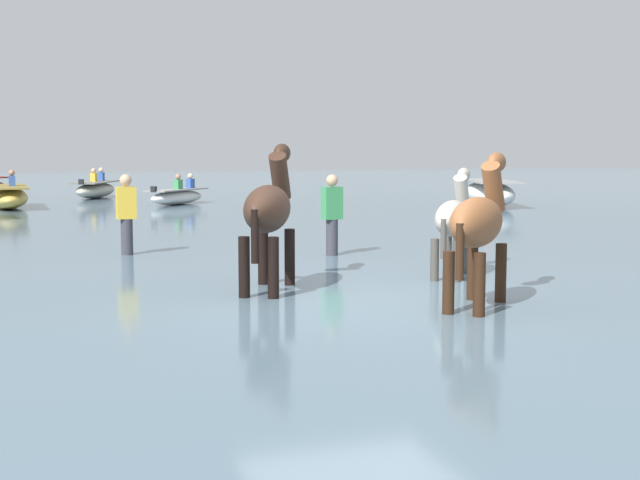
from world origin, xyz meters
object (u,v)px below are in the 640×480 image
boat_far_inshore (8,197)px  horse_flank_pinto (454,221)px  horse_lead_chestnut (478,226)px  boat_mid_outer (96,189)px  horse_trailing_dark_bay (269,213)px  boat_mid_channel (177,196)px  person_wading_mid (332,220)px  person_onlooker_right (127,220)px  boat_distant_west (489,193)px

boat_far_inshore → horse_flank_pinto: bearing=-70.2°
horse_lead_chestnut → boat_mid_outer: bearing=95.4°
horse_trailing_dark_bay → boat_mid_outer: bearing=90.8°
boat_mid_channel → person_wading_mid: size_ratio=1.51×
boat_far_inshore → horse_lead_chestnut: bearing=-74.7°
person_onlooker_right → boat_distant_west: bearing=36.1°
horse_flank_pinto → boat_mid_outer: horse_flank_pinto is taller
boat_mid_outer → person_wading_mid: 18.54m
boat_distant_west → horse_trailing_dark_bay: bearing=-129.4°
boat_mid_outer → boat_far_inshore: boat_far_inshore is taller
horse_lead_chestnut → boat_mid_outer: 23.51m
horse_lead_chestnut → horse_flank_pinto: bearing=68.9°
horse_flank_pinto → boat_distant_west: 15.06m
boat_far_inshore → boat_mid_outer: bearing=57.4°
boat_distant_west → boat_far_inshore: bearing=164.6°
person_onlooker_right → horse_trailing_dark_bay: bearing=-73.7°
horse_trailing_dark_bay → boat_mid_channel: (1.82, 16.96, -0.73)m
horse_trailing_dark_bay → boat_mid_outer: size_ratio=0.66×
boat_distant_west → horse_flank_pinto: bearing=-122.0°
boat_far_inshore → person_onlooker_right: 12.75m
boat_mid_channel → boat_distant_west: boat_distant_west is taller
horse_trailing_dark_bay → person_onlooker_right: size_ratio=1.31×
boat_mid_channel → boat_far_inshore: boat_far_inshore is taller
horse_lead_chestnut → boat_mid_channel: horse_lead_chestnut is taller
boat_far_inshore → person_onlooker_right: (1.95, -12.59, 0.26)m
boat_distant_west → person_wading_mid: (-8.76, -9.96, 0.20)m
person_onlooker_right → boat_far_inshore: bearing=98.8°
person_wading_mid → person_onlooker_right: bearing=159.3°
horse_flank_pinto → person_onlooker_right: size_ratio=1.09×
horse_trailing_dark_bay → horse_flank_pinto: 2.79m
horse_flank_pinto → boat_distant_west: size_ratio=0.43×
boat_far_inshore → person_onlooker_right: bearing=-81.2°
horse_trailing_dark_bay → person_wading_mid: horse_trailing_dark_bay is taller
boat_far_inshore → person_wading_mid: 14.76m
horse_flank_pinto → boat_distant_west: (7.98, 12.77, -0.39)m
horse_flank_pinto → person_wading_mid: (-0.79, 2.81, -0.19)m
person_onlooker_right → horse_lead_chestnut: bearing=-62.9°
boat_mid_channel → boat_distant_west: (8.92, -3.90, 0.14)m
horse_lead_chestnut → horse_trailing_dark_bay: (-1.92, 1.91, 0.07)m
horse_lead_chestnut → boat_far_inshore: (-5.13, 18.82, -0.59)m
person_wading_mid → boat_far_inshore: bearing=110.6°
horse_trailing_dark_bay → person_wading_mid: (1.98, 3.10, -0.39)m
horse_flank_pinto → person_wading_mid: size_ratio=1.09×
boat_mid_channel → boat_distant_west: bearing=-23.6°
boat_far_inshore → boat_distant_west: boat_distant_west is taller
boat_mid_outer → boat_far_inshore: (-2.92, -4.58, 0.03)m
horse_flank_pinto → horse_trailing_dark_bay: bearing=-174.1°
boat_mid_channel → person_onlooker_right: bearing=-103.7°
horse_flank_pinto → person_wading_mid: bearing=105.6°
boat_distant_west → horse_lead_chestnut: bearing=-120.5°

